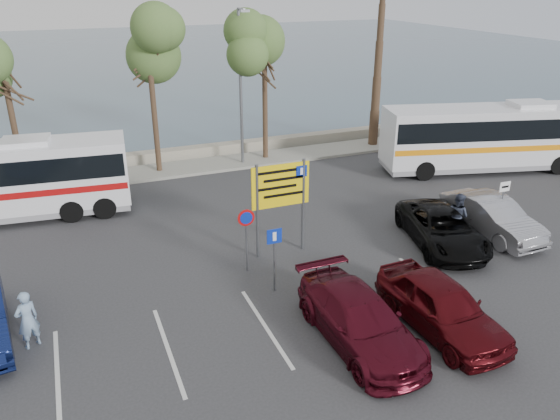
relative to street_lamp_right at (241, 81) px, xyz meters
name	(u,v)px	position (x,y,z in m)	size (l,w,h in m)	color
ground	(289,301)	(-3.00, -13.52, -4.60)	(120.00, 120.00, 0.00)	#313133
kerb_strip	(188,168)	(-3.00, 0.48, -4.52)	(44.00, 2.40, 0.15)	gray
seawall	(179,154)	(-3.00, 2.48, -4.30)	(48.00, 0.80, 0.60)	gray
sea	(102,59)	(-3.00, 46.48, -4.59)	(140.00, 140.00, 0.00)	#45636F
tree_left	(2,64)	(-11.00, 0.48, 1.41)	(3.20, 3.20, 7.20)	#382619
tree_mid	(148,42)	(-4.50, 0.48, 2.06)	(3.20, 3.20, 8.00)	#382619
tree_right	(264,47)	(1.50, 0.48, 1.57)	(3.20, 3.20, 7.40)	#382619
street_lamp_right	(241,81)	(0.00, 0.00, 0.00)	(0.45, 1.15, 8.01)	slate
direction_sign	(281,193)	(-2.00, -10.32, -2.17)	(2.20, 0.12, 3.60)	slate
sign_no_stop	(246,230)	(-3.60, -11.13, -3.02)	(0.60, 0.08, 2.35)	slate
sign_parking	(274,251)	(-3.20, -12.73, -3.13)	(0.50, 0.07, 2.25)	slate
sign_taxi	(502,200)	(6.80, -12.03, -3.18)	(0.50, 0.07, 2.20)	slate
lane_markings	(267,326)	(-4.14, -14.52, -4.60)	(12.02, 4.20, 0.01)	silver
coach_bus_right	(493,139)	(12.00, -5.69, -2.92)	(11.86, 5.36, 3.62)	white
car_maroon	(359,320)	(-2.00, -16.16, -3.87)	(2.03, 4.99, 1.45)	#4B0C18
car_red	(441,306)	(0.50, -16.54, -3.81)	(1.86, 4.63, 1.58)	#4D0B10
suv_black	(442,228)	(4.00, -12.02, -3.91)	(2.30, 4.98, 1.39)	black
car_silver_b	(492,217)	(6.40, -12.02, -3.83)	(1.62, 4.65, 1.53)	#96959B
pedestrian_near	(27,320)	(-10.60, -12.90, -3.72)	(0.64, 0.42, 1.75)	#7C98B5
pedestrian_far	(457,216)	(4.89, -11.76, -3.65)	(0.92, 0.72, 1.89)	#32394B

